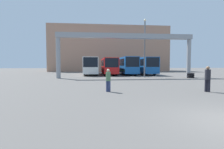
# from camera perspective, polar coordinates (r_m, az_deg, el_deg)

# --- Properties ---
(building_backdrop) EXTENTS (34.66, 12.00, 13.12)m
(building_backdrop) POSITION_cam_1_polar(r_m,az_deg,el_deg) (55.14, -1.11, 8.03)
(building_backdrop) COLOR tan
(building_backdrop) RESTS_ON ground
(overhead_gantry) EXTENTS (19.79, 0.80, 6.39)m
(overhead_gantry) POSITION_cam_1_polar(r_m,az_deg,el_deg) (25.69, 4.64, 10.52)
(overhead_gantry) COLOR gray
(overhead_gantry) RESTS_ON ground
(bus_slot_0) EXTENTS (2.59, 12.38, 3.22)m
(bus_slot_0) POSITION_cam_1_polar(r_m,az_deg,el_deg) (34.60, -6.83, 3.10)
(bus_slot_0) COLOR silver
(bus_slot_0) RESTS_ON ground
(bus_slot_1) EXTENTS (2.52, 11.20, 3.10)m
(bus_slot_1) POSITION_cam_1_polar(r_m,az_deg,el_deg) (34.13, -1.03, 3.01)
(bus_slot_1) COLOR red
(bus_slot_1) RESTS_ON ground
(bus_slot_2) EXTENTS (2.55, 11.05, 3.30)m
(bus_slot_2) POSITION_cam_1_polar(r_m,az_deg,el_deg) (34.53, 4.72, 3.18)
(bus_slot_2) COLOR #1959A5
(bus_slot_2) RESTS_ON ground
(bus_slot_3) EXTENTS (2.52, 10.19, 3.25)m
(bus_slot_3) POSITION_cam_1_polar(r_m,az_deg,el_deg) (34.92, 10.45, 3.09)
(bus_slot_3) COLOR #1959A5
(bus_slot_3) RESTS_ON ground
(pedestrian_mid_left) EXTENTS (0.33, 0.33, 1.60)m
(pedestrian_mid_left) POSITION_cam_1_polar(r_m,az_deg,el_deg) (12.17, -1.24, -1.69)
(pedestrian_mid_left) COLOR navy
(pedestrian_mid_left) RESTS_ON ground
(pedestrian_far_center) EXTENTS (0.37, 0.37, 1.79)m
(pedestrian_far_center) POSITION_cam_1_polar(r_m,az_deg,el_deg) (13.80, 28.76, -1.08)
(pedestrian_far_center) COLOR black
(pedestrian_far_center) RESTS_ON ground
(tire_stack) EXTENTS (1.04, 1.04, 0.72)m
(tire_stack) POSITION_cam_1_polar(r_m,az_deg,el_deg) (27.56, 24.27, -0.28)
(tire_stack) COLOR black
(tire_stack) RESTS_ON ground
(lamp_post) EXTENTS (0.36, 0.36, 8.73)m
(lamp_post) POSITION_cam_1_polar(r_m,az_deg,el_deg) (27.01, 10.63, 9.17)
(lamp_post) COLOR #595B60
(lamp_post) RESTS_ON ground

